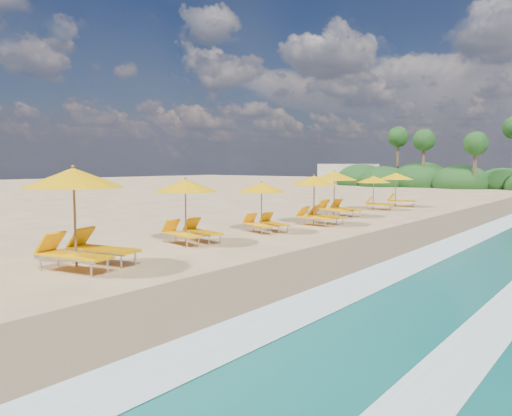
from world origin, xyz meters
TOP-DOWN VIEW (x-y plane):
  - ground at (0.00, 0.00)m, footprint 160.00×160.00m
  - wet_sand at (4.00, 0.00)m, footprint 4.00×160.00m
  - surf_foam at (6.70, 0.00)m, footprint 4.00×160.00m
  - station_3 at (-1.05, -5.99)m, footprint 3.28×3.16m
  - station_4 at (-1.81, -1.46)m, footprint 2.70×2.58m
  - station_5 at (-1.49, 2.33)m, footprint 2.63×2.59m
  - station_6 at (-1.06, 5.71)m, footprint 2.55×2.39m
  - station_7 at (-2.10, 9.33)m, footprint 3.06×2.99m
  - station_8 at (-2.09, 14.10)m, footprint 2.73×2.72m
  - station_9 at (-1.90, 16.99)m, footprint 2.97×2.97m
  - treeline at (-9.94, 45.51)m, footprint 25.80×8.80m
  - beach_building at (-22.00, 48.00)m, footprint 7.00×5.00m

SIDE VIEW (x-z plane):
  - ground at x=0.00m, z-range 0.00..0.00m
  - wet_sand at x=4.00m, z-range 0.00..0.01m
  - surf_foam at x=6.70m, z-range 0.02..0.03m
  - treeline at x=-9.94m, z-range -3.87..5.86m
  - station_5 at x=-1.49m, z-range 0.12..2.16m
  - station_8 at x=-2.09m, z-range 0.12..2.20m
  - station_9 at x=-1.90m, z-range 0.14..2.38m
  - station_4 at x=-1.81m, z-range 0.14..2.39m
  - station_6 at x=-1.06m, z-range 0.14..2.39m
  - station_7 at x=-2.10m, z-range 0.15..2.56m
  - beach_building at x=-22.00m, z-range 0.00..2.80m
  - station_3 at x=-1.05m, z-range 0.16..2.84m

